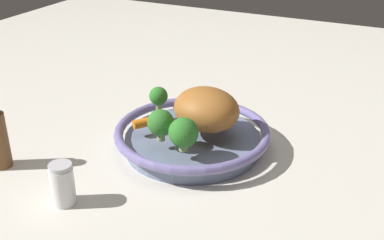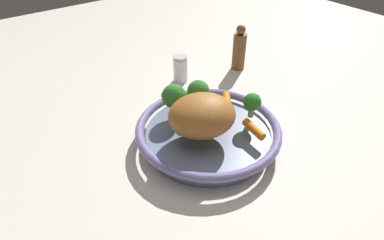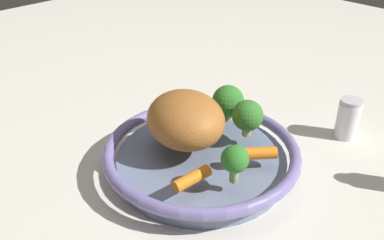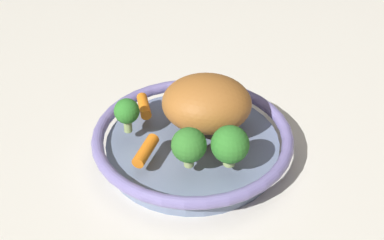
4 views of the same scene
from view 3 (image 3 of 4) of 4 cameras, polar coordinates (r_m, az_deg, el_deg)
name	(u,v)px [view 3 (image 3 of 4)]	position (r m, az deg, el deg)	size (l,w,h in m)	color
ground_plane	(201,170)	(0.74, 1.22, -6.62)	(2.35, 2.35, 0.00)	silver
serving_bowl	(201,157)	(0.72, 1.25, -4.91)	(0.33, 0.33, 0.05)	slate
roast_chicken_piece	(186,119)	(0.70, -0.85, 0.11)	(0.14, 0.12, 0.09)	#A5632A
baby_carrot_near_rim	(192,178)	(0.62, 0.00, -7.74)	(0.02, 0.02, 0.06)	orange
baby_carrot_left	(257,153)	(0.68, 8.63, -4.38)	(0.02, 0.02, 0.06)	orange
broccoli_floret_small	(248,116)	(0.72, 7.37, 0.54)	(0.05, 0.05, 0.06)	#96AA66
broccoli_floret_mid	(228,101)	(0.77, 4.79, 2.46)	(0.06, 0.06, 0.07)	#95AB66
broccoli_floret_edge	(235,160)	(0.61, 5.70, -5.27)	(0.04, 0.04, 0.06)	#94AD66
salt_shaker	(348,119)	(0.86, 19.95, 0.18)	(0.04, 0.04, 0.08)	white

